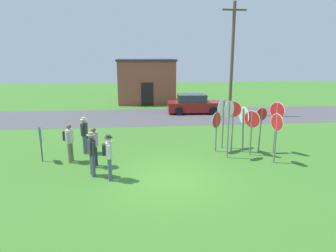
% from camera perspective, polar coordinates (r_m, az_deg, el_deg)
% --- Properties ---
extents(ground_plane, '(80.00, 80.00, 0.00)m').
position_cam_1_polar(ground_plane, '(11.33, 0.01, -10.33)').
color(ground_plane, '#3D7528').
extents(street_asphalt, '(60.00, 6.40, 0.01)m').
position_cam_1_polar(street_asphalt, '(22.56, -3.00, 1.81)').
color(street_asphalt, '#4C4C51').
rests_on(street_asphalt, ground).
extents(building_background, '(5.52, 4.51, 4.16)m').
position_cam_1_polar(building_background, '(29.40, -4.17, 8.64)').
color(building_background, brown).
rests_on(building_background, ground).
extents(utility_pole, '(1.80, 0.24, 8.34)m').
position_cam_1_polar(utility_pole, '(23.37, 12.19, 12.68)').
color(utility_pole, brown).
rests_on(utility_pole, ground).
extents(parked_car_on_street, '(4.38, 2.17, 1.51)m').
position_cam_1_polar(parked_car_on_street, '(23.99, 5.01, 4.14)').
color(parked_car_on_street, maroon).
rests_on(parked_car_on_street, ground).
extents(stop_sign_low_front, '(0.54, 0.64, 2.12)m').
position_cam_1_polar(stop_sign_low_front, '(14.14, 15.73, 0.23)').
color(stop_sign_low_front, slate).
rests_on(stop_sign_low_front, ground).
extents(stop_sign_center_cluster, '(0.39, 0.75, 2.46)m').
position_cam_1_polar(stop_sign_center_cluster, '(14.76, 20.09, 1.46)').
color(stop_sign_center_cluster, slate).
rests_on(stop_sign_center_cluster, ground).
extents(stop_sign_rear_right, '(0.26, 0.83, 2.22)m').
position_cam_1_polar(stop_sign_rear_right, '(14.47, 14.30, 0.93)').
color(stop_sign_rear_right, slate).
rests_on(stop_sign_rear_right, ground).
extents(stop_sign_leaning_right, '(0.58, 0.58, 1.95)m').
position_cam_1_polar(stop_sign_leaning_right, '(14.35, 9.27, 0.26)').
color(stop_sign_leaning_right, slate).
rests_on(stop_sign_leaning_right, ground).
extents(stop_sign_far_back, '(0.58, 0.46, 2.61)m').
position_cam_1_polar(stop_sign_far_back, '(13.44, 11.55, 1.20)').
color(stop_sign_far_back, slate).
rests_on(stop_sign_far_back, ground).
extents(stop_sign_rear_left, '(0.64, 0.21, 2.18)m').
position_cam_1_polar(stop_sign_rear_left, '(14.67, 17.37, 0.63)').
color(stop_sign_rear_left, slate).
rests_on(stop_sign_rear_left, ground).
extents(stop_sign_leaning_left, '(0.67, 0.45, 2.48)m').
position_cam_1_polar(stop_sign_leaning_left, '(14.41, 12.33, 1.70)').
color(stop_sign_leaning_left, slate).
rests_on(stop_sign_leaning_left, ground).
extents(stop_sign_nearest, '(0.21, 0.73, 2.18)m').
position_cam_1_polar(stop_sign_nearest, '(13.43, 20.05, -0.64)').
color(stop_sign_nearest, slate).
rests_on(stop_sign_nearest, ground).
extents(stop_sign_tallest, '(0.76, 0.46, 2.48)m').
position_cam_1_polar(stop_sign_tallest, '(14.87, 10.58, 2.21)').
color(stop_sign_tallest, slate).
rests_on(stop_sign_tallest, ground).
extents(person_holding_notes, '(0.40, 0.56, 1.69)m').
position_cam_1_polar(person_holding_notes, '(13.53, -18.43, -2.62)').
color(person_holding_notes, '#7A6B56').
rests_on(person_holding_notes, ground).
extents(person_in_dark_shirt, '(0.41, 0.57, 1.74)m').
position_cam_1_polar(person_in_dark_shirt, '(11.22, -11.31, -5.31)').
color(person_in_dark_shirt, '#4C5670').
rests_on(person_in_dark_shirt, ground).
extents(person_with_sunhat, '(0.32, 0.56, 1.74)m').
position_cam_1_polar(person_with_sunhat, '(14.54, -15.72, -1.32)').
color(person_with_sunhat, '#4C5670').
rests_on(person_with_sunhat, ground).
extents(person_in_teal, '(0.41, 0.56, 1.69)m').
position_cam_1_polar(person_in_teal, '(12.68, -14.07, -3.39)').
color(person_in_teal, '#2D2D33').
rests_on(person_in_teal, ground).
extents(person_on_left, '(0.35, 0.53, 1.74)m').
position_cam_1_polar(person_on_left, '(11.73, -14.41, -4.77)').
color(person_on_left, '#4C5670').
rests_on(person_on_left, ground).
extents(info_panel_leftmost, '(0.28, 0.55, 1.54)m').
position_cam_1_polar(info_panel_leftmost, '(13.99, -23.28, -2.18)').
color(info_panel_leftmost, '#4C4C51').
rests_on(info_panel_leftmost, ground).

